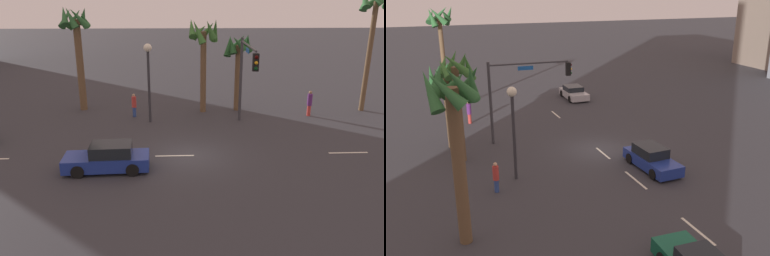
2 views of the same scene
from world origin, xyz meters
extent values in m
plane|color=#333338|center=(0.00, 0.00, 0.00)|extent=(220.00, 220.00, 0.00)
cube|color=silver|center=(-11.04, 0.00, 0.01)|extent=(2.49, 0.14, 0.01)
cube|color=silver|center=(-5.26, 0.00, 0.01)|extent=(2.51, 0.14, 0.01)
cube|color=silver|center=(-0.78, 0.00, 0.01)|extent=(2.15, 0.14, 0.01)
cube|color=silver|center=(9.06, 0.00, 0.01)|extent=(2.24, 0.14, 0.01)
cylinder|color=black|center=(-12.74, 1.39, 0.32)|extent=(0.65, 0.25, 0.64)
cube|color=#B7B7BC|center=(13.77, -3.55, 0.47)|extent=(4.12, 1.94, 0.62)
cube|color=black|center=(14.01, -3.55, 1.01)|extent=(2.00, 1.67, 0.47)
cylinder|color=black|center=(12.48, -4.39, 0.32)|extent=(0.65, 0.24, 0.64)
cylinder|color=black|center=(12.53, -2.64, 0.32)|extent=(0.65, 0.24, 0.64)
cylinder|color=black|center=(15.01, -4.45, 0.32)|extent=(0.65, 0.24, 0.64)
cylinder|color=black|center=(15.05, -2.71, 0.32)|extent=(0.65, 0.24, 0.64)
cube|color=navy|center=(-4.19, -1.72, 0.49)|extent=(4.31, 1.86, 0.66)
cube|color=black|center=(-3.93, -1.71, 1.12)|extent=(2.10, 1.56, 0.60)
cylinder|color=black|center=(-5.47, -2.57, 0.32)|extent=(0.65, 0.25, 0.64)
cylinder|color=black|center=(-5.54, -0.99, 0.32)|extent=(0.65, 0.25, 0.64)
cylinder|color=black|center=(-2.84, -2.45, 0.32)|extent=(0.65, 0.25, 0.64)
cylinder|color=black|center=(-2.91, -0.88, 0.32)|extent=(0.65, 0.25, 0.64)
cylinder|color=#38383D|center=(3.90, 6.50, 2.93)|extent=(0.20, 0.20, 5.85)
cylinder|color=#38383D|center=(3.78, 3.66, 5.60)|extent=(0.35, 5.69, 0.12)
cube|color=black|center=(3.66, 0.81, 5.03)|extent=(0.33, 0.33, 0.95)
sphere|color=#360503|center=(3.66, 0.63, 5.32)|extent=(0.20, 0.20, 0.20)
sphere|color=orange|center=(3.66, 0.63, 5.02)|extent=(0.20, 0.20, 0.20)
sphere|color=black|center=(3.66, 0.63, 4.72)|extent=(0.20, 0.20, 0.20)
cube|color=#1959B2|center=(3.79, 3.94, 5.28)|extent=(0.08, 1.10, 0.28)
cylinder|color=#2D2D33|center=(-2.50, 6.39, 2.46)|extent=(0.18, 0.18, 4.93)
sphere|color=#F2EACC|center=(-2.50, 6.39, 5.21)|extent=(0.56, 0.56, 0.56)
cylinder|color=#BF3833|center=(9.29, 7.39, 0.40)|extent=(0.27, 0.27, 0.80)
cylinder|color=#59266B|center=(9.29, 7.39, 1.24)|extent=(0.36, 0.36, 0.87)
sphere|color=#8C664C|center=(9.29, 7.39, 1.79)|extent=(0.24, 0.24, 0.24)
cylinder|color=#2D478C|center=(-3.74, 7.77, 0.36)|extent=(0.35, 0.35, 0.73)
cylinder|color=#BF3833|center=(-3.74, 7.77, 1.12)|extent=(0.47, 0.47, 0.79)
sphere|color=tan|center=(-3.74, 7.77, 1.63)|extent=(0.21, 0.21, 0.21)
cylinder|color=brown|center=(-7.96, 9.96, 3.46)|extent=(0.54, 0.54, 6.91)
cone|color=#2D6633|center=(-7.33, 9.86, 6.87)|extent=(0.77, 1.37, 1.30)
cone|color=#2D6633|center=(-7.51, 10.44, 7.12)|extent=(1.15, 1.13, 1.42)
cone|color=#2D6633|center=(-8.28, 10.75, 6.90)|extent=(1.54, 1.06, 1.71)
cone|color=#2D6633|center=(-8.76, 10.24, 7.00)|extent=(1.04, 1.67, 1.61)
cone|color=#2D6633|center=(-8.72, 9.70, 7.19)|extent=(0.99, 1.54, 1.60)
cone|color=#2D6633|center=(-8.13, 9.21, 7.05)|extent=(1.25, 0.80, 1.64)
cone|color=#2D6633|center=(-7.57, 9.20, 7.04)|extent=(1.65, 1.22, 1.64)
cylinder|color=brown|center=(13.95, 8.68, 4.09)|extent=(0.38, 0.38, 8.18)
cone|color=#2D6633|center=(14.85, 8.55, 8.41)|extent=(0.79, 1.74, 1.68)
cone|color=#2D6633|center=(14.22, 9.32, 8.30)|extent=(1.53, 1.08, 1.34)
cone|color=#2D6633|center=(13.45, 9.28, 8.25)|extent=(1.23, 1.16, 1.66)
cone|color=#2D6633|center=(13.10, 8.81, 8.39)|extent=(0.80, 1.63, 1.65)
cone|color=#2D6633|center=(13.61, 8.17, 8.41)|extent=(1.36, 1.16, 1.23)
cone|color=#2D6633|center=(14.31, 7.82, 8.38)|extent=(1.68, 1.13, 1.82)
cylinder|color=brown|center=(4.17, 9.30, 2.52)|extent=(0.51, 0.51, 5.04)
cone|color=#235628|center=(4.78, 9.25, 5.29)|extent=(0.65, 1.05, 1.33)
cone|color=#235628|center=(4.59, 9.79, 5.12)|extent=(1.23, 1.16, 1.39)
cone|color=#235628|center=(4.12, 10.20, 5.05)|extent=(1.65, 0.65, 1.71)
cone|color=#235628|center=(3.44, 9.66, 4.96)|extent=(1.03, 1.32, 1.71)
cone|color=#235628|center=(3.61, 9.07, 5.02)|extent=(0.91, 1.15, 1.34)
cone|color=#235628|center=(4.06, 8.68, 5.22)|extent=(1.36, 0.78, 1.31)
cone|color=#235628|center=(4.55, 8.70, 5.22)|extent=(1.45, 1.19, 1.44)
cylinder|color=brown|center=(1.45, 8.92, 3.04)|extent=(0.44, 0.44, 6.08)
cone|color=#38702D|center=(2.29, 8.99, 6.17)|extent=(0.67, 1.24, 1.78)
cone|color=#38702D|center=(1.79, 9.53, 6.13)|extent=(1.44, 1.14, 1.44)
cone|color=#38702D|center=(1.18, 9.53, 6.03)|extent=(1.50, 1.07, 1.30)
cone|color=#38702D|center=(0.58, 8.86, 6.34)|extent=(0.66, 1.69, 1.59)
cone|color=#38702D|center=(1.00, 8.17, 6.09)|extent=(1.37, 1.13, 1.80)
cone|color=#38702D|center=(1.87, 8.37, 6.24)|extent=(1.22, 1.13, 1.48)
camera|label=1|loc=(-0.70, -19.42, 8.08)|focal=35.36mm
camera|label=2|loc=(-24.51, 11.27, 10.54)|focal=39.18mm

